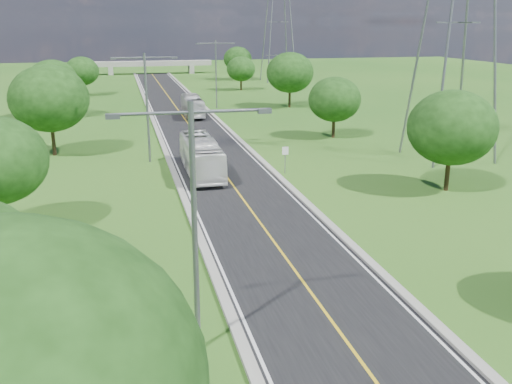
% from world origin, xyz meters
% --- Properties ---
extents(ground, '(260.00, 260.00, 0.00)m').
position_xyz_m(ground, '(0.00, 60.00, 0.00)').
color(ground, '#255718').
rests_on(ground, ground).
extents(road, '(8.00, 150.00, 0.06)m').
position_xyz_m(road, '(0.00, 66.00, 0.03)').
color(road, black).
rests_on(road, ground).
extents(curb_left, '(0.50, 150.00, 0.22)m').
position_xyz_m(curb_left, '(-4.25, 66.00, 0.11)').
color(curb_left, gray).
rests_on(curb_left, ground).
extents(curb_right, '(0.50, 150.00, 0.22)m').
position_xyz_m(curb_right, '(4.25, 66.00, 0.11)').
color(curb_right, gray).
rests_on(curb_right, ground).
extents(speed_limit_sign, '(0.55, 0.09, 2.40)m').
position_xyz_m(speed_limit_sign, '(5.20, 37.98, 1.60)').
color(speed_limit_sign, slate).
rests_on(speed_limit_sign, ground).
extents(overpass, '(30.00, 3.00, 3.20)m').
position_xyz_m(overpass, '(0.00, 140.00, 2.41)').
color(overpass, gray).
rests_on(overpass, ground).
extents(streetlight_near_left, '(5.90, 0.25, 10.00)m').
position_xyz_m(streetlight_near_left, '(-6.00, 12.00, 5.94)').
color(streetlight_near_left, slate).
rests_on(streetlight_near_left, ground).
extents(streetlight_mid_left, '(5.90, 0.25, 10.00)m').
position_xyz_m(streetlight_mid_left, '(-6.00, 45.00, 5.94)').
color(streetlight_mid_left, slate).
rests_on(streetlight_mid_left, ground).
extents(streetlight_far_right, '(5.90, 0.25, 10.00)m').
position_xyz_m(streetlight_far_right, '(6.00, 78.00, 5.94)').
color(streetlight_far_right, slate).
rests_on(streetlight_far_right, ground).
extents(power_tower_near, '(9.00, 6.40, 28.00)m').
position_xyz_m(power_tower_near, '(22.00, 40.00, 14.01)').
color(power_tower_near, slate).
rests_on(power_tower_near, ground).
extents(power_tower_far, '(9.00, 6.40, 28.00)m').
position_xyz_m(power_tower_far, '(26.00, 115.00, 14.01)').
color(power_tower_far, slate).
rests_on(power_tower_far, ground).
extents(tree_lc, '(7.56, 7.56, 8.79)m').
position_xyz_m(tree_lc, '(-15.00, 50.00, 5.58)').
color(tree_lc, black).
rests_on(tree_lc, ground).
extents(tree_ld, '(6.72, 6.72, 7.82)m').
position_xyz_m(tree_ld, '(-17.00, 74.00, 4.95)').
color(tree_ld, black).
rests_on(tree_ld, ground).
extents(tree_le, '(5.88, 5.88, 6.84)m').
position_xyz_m(tree_le, '(-14.50, 98.00, 4.33)').
color(tree_le, black).
rests_on(tree_le, ground).
extents(tree_rb, '(6.72, 6.72, 7.82)m').
position_xyz_m(tree_rb, '(16.00, 30.00, 4.95)').
color(tree_rb, black).
rests_on(tree_rb, ground).
extents(tree_rc, '(5.88, 5.88, 6.84)m').
position_xyz_m(tree_rc, '(15.00, 52.00, 4.33)').
color(tree_rc, black).
rests_on(tree_rc, ground).
extents(tree_rd, '(7.14, 7.14, 8.30)m').
position_xyz_m(tree_rd, '(17.00, 76.00, 5.27)').
color(tree_rd, black).
rests_on(tree_rd, ground).
extents(tree_re, '(5.46, 5.46, 6.35)m').
position_xyz_m(tree_re, '(14.50, 100.00, 4.02)').
color(tree_re, black).
rests_on(tree_re, ground).
extents(tree_rf, '(6.30, 6.30, 7.33)m').
position_xyz_m(tree_rf, '(18.00, 120.00, 4.64)').
color(tree_rf, black).
rests_on(tree_rf, ground).
extents(bus_outbound, '(2.54, 9.99, 2.77)m').
position_xyz_m(bus_outbound, '(1.41, 70.89, 1.44)').
color(bus_outbound, beige).
rests_on(bus_outbound, road).
extents(bus_inbound, '(2.67, 11.10, 3.09)m').
position_xyz_m(bus_inbound, '(-1.90, 39.44, 1.60)').
color(bus_inbound, silver).
rests_on(bus_inbound, road).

